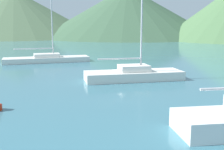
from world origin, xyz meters
TOP-DOWN VIEW (x-y plane):
  - sailboat_inner at (-0.57, 18.98)m, footprint 6.98×5.15m
  - sailboat_middle at (-11.22, 25.76)m, footprint 8.31×6.61m
  - hill_west at (-52.74, 79.21)m, footprint 54.79×54.79m
  - hill_central at (-17.45, 86.06)m, footprint 54.40×54.40m

SIDE VIEW (x-z plane):
  - sailboat_middle at x=-11.22m, z-range -5.06..5.85m
  - sailboat_inner at x=-0.57m, z-range -4.07..4.93m
  - hill_west at x=-52.74m, z-range 0.00..14.74m
  - hill_central at x=-17.45m, z-range 0.00..15.28m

